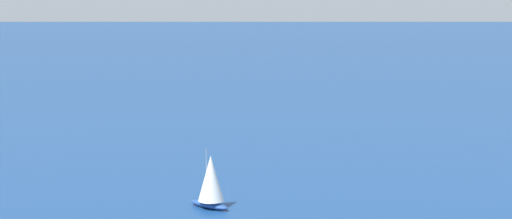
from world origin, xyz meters
TOP-DOWN VIEW (x-y plane):
  - sailboat_offshore at (13.05, 48.69)m, footprint 7.87×11.00m

SIDE VIEW (x-z plane):
  - sailboat_offshore at x=13.05m, z-range -0.60..13.26m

